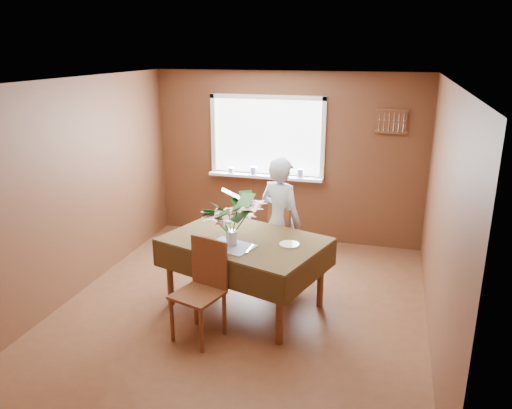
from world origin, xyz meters
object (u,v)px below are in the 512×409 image
(chair_far, at_px, (286,239))
(chair_near, at_px, (203,285))
(flower_bouquet, at_px, (231,214))
(seated_woman, at_px, (281,221))
(dining_table, at_px, (245,247))

(chair_far, distance_m, chair_near, 1.57)
(flower_bouquet, bearing_deg, chair_near, -107.31)
(chair_near, distance_m, flower_bouquet, 0.79)
(seated_woman, relative_size, flower_bouquet, 2.58)
(chair_far, height_order, chair_near, chair_near)
(chair_far, xyz_separation_m, flower_bouquet, (-0.37, -1.00, 0.62))
(dining_table, bearing_deg, seated_woman, 90.00)
(chair_near, bearing_deg, dining_table, 87.72)
(chair_near, bearing_deg, seated_woman, 88.46)
(chair_far, bearing_deg, dining_table, 109.56)
(dining_table, xyz_separation_m, seated_woman, (0.24, 0.74, 0.08))
(chair_far, bearing_deg, flower_bouquet, 108.77)
(chair_near, bearing_deg, flower_bouquet, 89.58)
(dining_table, height_order, chair_near, chair_near)
(dining_table, distance_m, chair_near, 0.73)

